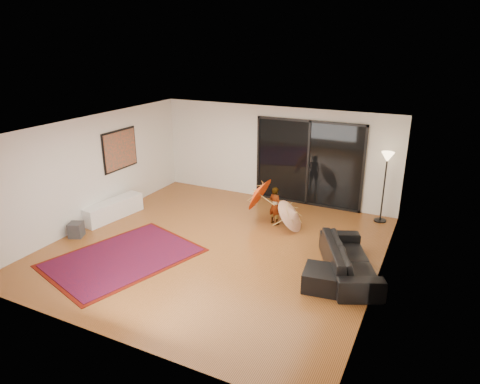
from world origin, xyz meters
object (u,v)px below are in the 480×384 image
Objects in this scene: media_console at (113,209)px; child at (275,206)px; sofa at (349,259)px; ottoman at (322,279)px.

media_console is 1.74× the size of child.
child reaches higher than media_console.
ottoman is at bearing 131.23° from sofa.
media_console is 0.78× the size of sofa.
sofa is at bearing 6.95° from media_console.
sofa is 0.84m from ottoman.
child is (-1.91, 2.40, 0.30)m from ottoman.
ottoman is 0.69× the size of child.
child is at bearing 29.06° from media_console.
ottoman is 3.08m from child.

